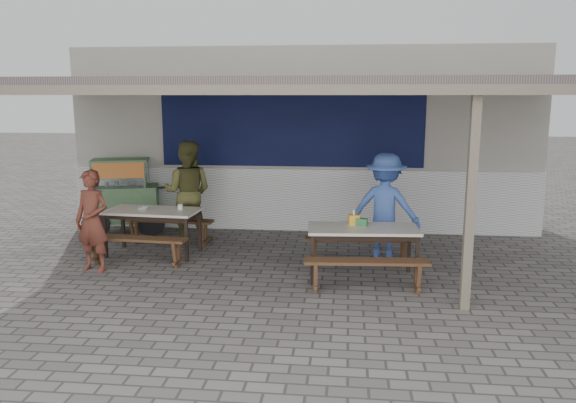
# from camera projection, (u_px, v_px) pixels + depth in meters

# --- Properties ---
(ground) EXTENTS (60.00, 60.00, 0.00)m
(ground) POSITION_uv_depth(u_px,v_px,m) (283.00, 279.00, 8.05)
(ground) COLOR slate
(ground) RESTS_ON ground
(back_wall) EXTENTS (9.00, 1.28, 3.50)m
(back_wall) POSITION_uv_depth(u_px,v_px,m) (304.00, 139.00, 11.22)
(back_wall) COLOR beige
(back_wall) RESTS_ON ground
(warung_roof) EXTENTS (9.00, 4.21, 2.81)m
(warung_roof) POSITION_uv_depth(u_px,v_px,m) (291.00, 87.00, 8.42)
(warung_roof) COLOR #625754
(warung_roof) RESTS_ON ground
(table_left) EXTENTS (1.55, 0.85, 0.75)m
(table_left) POSITION_uv_depth(u_px,v_px,m) (153.00, 214.00, 9.17)
(table_left) COLOR white
(table_left) RESTS_ON ground
(bench_left_street) EXTENTS (1.61, 0.39, 0.45)m
(bench_left_street) POSITION_uv_depth(u_px,v_px,m) (136.00, 244.00, 8.60)
(bench_left_street) COLOR brown
(bench_left_street) RESTS_ON ground
(bench_left_wall) EXTENTS (1.61, 0.39, 0.45)m
(bench_left_wall) POSITION_uv_depth(u_px,v_px,m) (168.00, 225.00, 9.85)
(bench_left_wall) COLOR brown
(bench_left_wall) RESTS_ON ground
(table_right) EXTENTS (1.59, 0.84, 0.75)m
(table_right) POSITION_uv_depth(u_px,v_px,m) (363.00, 233.00, 7.94)
(table_right) COLOR white
(table_right) RESTS_ON ground
(bench_right_street) EXTENTS (1.66, 0.39, 0.45)m
(bench_right_street) POSITION_uv_depth(u_px,v_px,m) (367.00, 268.00, 7.42)
(bench_right_street) COLOR brown
(bench_right_street) RESTS_ON ground
(bench_right_wall) EXTENTS (1.66, 0.39, 0.45)m
(bench_right_wall) POSITION_uv_depth(u_px,v_px,m) (359.00, 244.00, 8.59)
(bench_right_wall) COLOR brown
(bench_right_wall) RESTS_ON ground
(vendor_cart) EXTENTS (1.68, 1.02, 1.42)m
(vendor_cart) POSITION_uv_depth(u_px,v_px,m) (124.00, 193.00, 10.58)
(vendor_cart) COLOR #648B5D
(vendor_cart) RESTS_ON ground
(patron_street_side) EXTENTS (0.62, 0.48, 1.52)m
(patron_street_side) POSITION_uv_depth(u_px,v_px,m) (92.00, 221.00, 8.29)
(patron_street_side) COLOR brown
(patron_street_side) RESTS_ON ground
(patron_wall_side) EXTENTS (0.88, 0.69, 1.81)m
(patron_wall_side) POSITION_uv_depth(u_px,v_px,m) (188.00, 192.00, 9.94)
(patron_wall_side) COLOR brown
(patron_wall_side) RESTS_ON ground
(patron_right_table) EXTENTS (1.23, 0.90, 1.71)m
(patron_right_table) POSITION_uv_depth(u_px,v_px,m) (385.00, 207.00, 8.83)
(patron_right_table) COLOR #4366BC
(patron_right_table) RESTS_ON ground
(tissue_box) EXTENTS (0.17, 0.17, 0.15)m
(tissue_box) POSITION_uv_depth(u_px,v_px,m) (354.00, 219.00, 8.10)
(tissue_box) COLOR gold
(tissue_box) RESTS_ON table_right
(donation_box) EXTENTS (0.17, 0.13, 0.10)m
(donation_box) POSITION_uv_depth(u_px,v_px,m) (362.00, 222.00, 8.03)
(donation_box) COLOR #306D3E
(donation_box) RESTS_ON table_right
(condiment_jar) EXTENTS (0.08, 0.08, 0.09)m
(condiment_jar) POSITION_uv_depth(u_px,v_px,m) (180.00, 207.00, 9.17)
(condiment_jar) COLOR white
(condiment_jar) RESTS_ON table_left
(condiment_bowl) EXTENTS (0.22, 0.22, 0.04)m
(condiment_bowl) POSITION_uv_depth(u_px,v_px,m) (143.00, 209.00, 9.14)
(condiment_bowl) COLOR white
(condiment_bowl) RESTS_ON table_left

